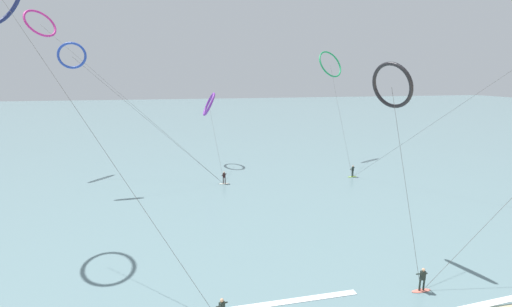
{
  "coord_description": "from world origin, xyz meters",
  "views": [
    {
      "loc": [
        -6.41,
        -7.92,
        14.28
      ],
      "look_at": [
        0.0,
        22.93,
        7.16
      ],
      "focal_mm": 24.53,
      "sensor_mm": 36.0,
      "label": 1
    }
  ],
  "objects_px": {
    "surfer_coral": "(422,281)",
    "kite_magenta": "(40,24)",
    "kite_cobalt": "(72,56)",
    "kite_emerald": "(330,64)",
    "surfer_ivory": "(224,178)",
    "surfer_lime": "(353,172)",
    "kite_charcoal": "(392,86)",
    "kite_violet": "(209,104)"
  },
  "relations": [
    {
      "from": "surfer_coral",
      "to": "kite_magenta",
      "type": "distance_m",
      "value": 55.93
    },
    {
      "from": "kite_cobalt",
      "to": "kite_emerald",
      "type": "height_order",
      "value": "kite_emerald"
    },
    {
      "from": "surfer_ivory",
      "to": "surfer_lime",
      "type": "xyz_separation_m",
      "value": [
        18.22,
        -0.52,
        0.0
      ]
    },
    {
      "from": "surfer_coral",
      "to": "kite_emerald",
      "type": "relative_size",
      "value": 0.09
    },
    {
      "from": "kite_charcoal",
      "to": "kite_magenta",
      "type": "bearing_deg",
      "value": 27.07
    },
    {
      "from": "kite_emerald",
      "to": "kite_magenta",
      "type": "distance_m",
      "value": 44.43
    },
    {
      "from": "surfer_lime",
      "to": "kite_cobalt",
      "type": "height_order",
      "value": "kite_cobalt"
    },
    {
      "from": "kite_charcoal",
      "to": "kite_violet",
      "type": "relative_size",
      "value": 1.11
    },
    {
      "from": "surfer_coral",
      "to": "kite_violet",
      "type": "bearing_deg",
      "value": 112.63
    },
    {
      "from": "kite_cobalt",
      "to": "kite_magenta",
      "type": "relative_size",
      "value": 0.72
    },
    {
      "from": "surfer_lime",
      "to": "kite_emerald",
      "type": "height_order",
      "value": "kite_emerald"
    },
    {
      "from": "kite_magenta",
      "to": "kite_charcoal",
      "type": "xyz_separation_m",
      "value": [
        34.63,
        -33.24,
        -7.84
      ]
    },
    {
      "from": "surfer_lime",
      "to": "kite_charcoal",
      "type": "bearing_deg",
      "value": -145.68
    },
    {
      "from": "surfer_coral",
      "to": "kite_violet",
      "type": "xyz_separation_m",
      "value": [
        -11.07,
        37.93,
        8.88
      ]
    },
    {
      "from": "kite_cobalt",
      "to": "kite_charcoal",
      "type": "relative_size",
      "value": 1.26
    },
    {
      "from": "kite_emerald",
      "to": "kite_violet",
      "type": "bearing_deg",
      "value": 158.16
    },
    {
      "from": "surfer_ivory",
      "to": "kite_cobalt",
      "type": "xyz_separation_m",
      "value": [
        -17.47,
        1.83,
        15.65
      ]
    },
    {
      "from": "kite_magenta",
      "to": "kite_violet",
      "type": "bearing_deg",
      "value": -53.92
    },
    {
      "from": "kite_cobalt",
      "to": "kite_magenta",
      "type": "height_order",
      "value": "kite_magenta"
    },
    {
      "from": "surfer_lime",
      "to": "kite_violet",
      "type": "xyz_separation_m",
      "value": [
        -19.09,
        12.16,
        8.88
      ]
    },
    {
      "from": "surfer_lime",
      "to": "kite_emerald",
      "type": "distance_m",
      "value": 20.44
    },
    {
      "from": "surfer_lime",
      "to": "kite_magenta",
      "type": "bearing_deg",
      "value": 128.08
    },
    {
      "from": "surfer_coral",
      "to": "kite_cobalt",
      "type": "distance_m",
      "value": 42.45
    },
    {
      "from": "surfer_coral",
      "to": "kite_emerald",
      "type": "bearing_deg",
      "value": 82.41
    },
    {
      "from": "kite_cobalt",
      "to": "kite_emerald",
      "type": "xyz_separation_m",
      "value": [
        37.44,
        11.2,
        -0.45
      ]
    },
    {
      "from": "surfer_ivory",
      "to": "kite_magenta",
      "type": "relative_size",
      "value": 0.06
    },
    {
      "from": "kite_magenta",
      "to": "kite_charcoal",
      "type": "relative_size",
      "value": 1.74
    },
    {
      "from": "surfer_coral",
      "to": "surfer_lime",
      "type": "distance_m",
      "value": 26.99
    },
    {
      "from": "surfer_ivory",
      "to": "kite_violet",
      "type": "height_order",
      "value": "kite_violet"
    },
    {
      "from": "kite_magenta",
      "to": "kite_charcoal",
      "type": "bearing_deg",
      "value": -94.91
    },
    {
      "from": "surfer_ivory",
      "to": "surfer_coral",
      "type": "bearing_deg",
      "value": -89.78
    },
    {
      "from": "kite_cobalt",
      "to": "kite_violet",
      "type": "relative_size",
      "value": 1.4
    },
    {
      "from": "kite_magenta",
      "to": "kite_emerald",
      "type": "bearing_deg",
      "value": -50.78
    },
    {
      "from": "surfer_ivory",
      "to": "kite_charcoal",
      "type": "distance_m",
      "value": 26.24
    },
    {
      "from": "surfer_lime",
      "to": "kite_emerald",
      "type": "relative_size",
      "value": 0.09
    },
    {
      "from": "surfer_ivory",
      "to": "kite_magenta",
      "type": "xyz_separation_m",
      "value": [
        -24.14,
        12.79,
        20.51
      ]
    },
    {
      "from": "surfer_ivory",
      "to": "surfer_coral",
      "type": "height_order",
      "value": "same"
    },
    {
      "from": "kite_cobalt",
      "to": "kite_charcoal",
      "type": "xyz_separation_m",
      "value": [
        27.96,
        -22.27,
        -2.99
      ]
    },
    {
      "from": "kite_magenta",
      "to": "kite_violet",
      "type": "relative_size",
      "value": 1.94
    },
    {
      "from": "surfer_coral",
      "to": "surfer_lime",
      "type": "xyz_separation_m",
      "value": [
        8.02,
        25.77,
        0.0
      ]
    },
    {
      "from": "surfer_ivory",
      "to": "kite_charcoal",
      "type": "relative_size",
      "value": 0.11
    },
    {
      "from": "kite_emerald",
      "to": "kite_magenta",
      "type": "bearing_deg",
      "value": 154.65
    }
  ]
}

